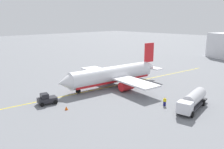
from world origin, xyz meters
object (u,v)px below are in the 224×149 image
object	(u,v)px
pushback_tug	(47,99)
safety_cone_nose	(66,108)
airplane	(113,75)
fuel_tanker	(193,100)
refueling_worker	(165,102)

from	to	relation	value
pushback_tug	safety_cone_nose	world-z (taller)	pushback_tug
safety_cone_nose	airplane	bearing A→B (deg)	-163.27
fuel_tanker	refueling_worker	xyz separation A→B (m)	(2.24, -4.52, -0.91)
pushback_tug	refueling_worker	xyz separation A→B (m)	(-15.82, 16.64, -0.19)
airplane	pushback_tug	world-z (taller)	airplane
airplane	safety_cone_nose	xyz separation A→B (m)	(17.20, 5.17, -2.47)
fuel_tanker	safety_cone_nose	bearing A→B (deg)	-43.11
fuel_tanker	pushback_tug	world-z (taller)	fuel_tanker
airplane	fuel_tanker	world-z (taller)	airplane
airplane	fuel_tanker	bearing A→B (deg)	89.45
safety_cone_nose	fuel_tanker	bearing A→B (deg)	136.89
airplane	pushback_tug	xyz separation A→B (m)	(18.26, -0.08, -1.81)
airplane	safety_cone_nose	distance (m)	18.13
airplane	pushback_tug	distance (m)	18.35
fuel_tanker	safety_cone_nose	size ratio (longest dim) A/B	15.94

